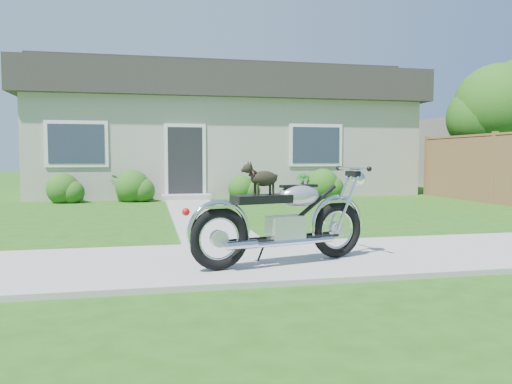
% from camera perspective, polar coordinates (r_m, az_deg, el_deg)
% --- Properties ---
extents(ground, '(80.00, 80.00, 0.00)m').
position_cam_1_polar(ground, '(6.35, 11.67, -7.24)').
color(ground, '#235114').
rests_on(ground, ground).
extents(sidewalk, '(24.00, 2.20, 0.04)m').
position_cam_1_polar(sidewalk, '(6.35, 11.67, -7.06)').
color(sidewalk, '#9E9B93').
rests_on(sidewalk, ground).
extents(walkway, '(1.20, 8.00, 0.03)m').
position_cam_1_polar(walkway, '(10.81, -6.58, -2.47)').
color(walkway, '#9E9B93').
rests_on(walkway, ground).
extents(house, '(12.60, 7.03, 4.50)m').
position_cam_1_polar(house, '(17.90, -3.98, 6.96)').
color(house, '#B3AFA2').
rests_on(house, ground).
extents(fence, '(0.12, 6.62, 1.90)m').
position_cam_1_polar(fence, '(14.45, 25.57, 2.46)').
color(fence, '#A17F48').
rests_on(fence, ground).
extents(tree_near, '(2.72, 2.68, 4.11)m').
position_cam_1_polar(tree_near, '(17.32, 26.39, 8.24)').
color(tree_near, '#3D2B1C').
rests_on(tree_near, ground).
extents(shrub_row, '(8.29, 0.96, 0.96)m').
position_cam_1_polar(shrub_row, '(14.29, -6.61, 0.59)').
color(shrub_row, '#285917').
rests_on(shrub_row, ground).
extents(potted_plant_left, '(0.74, 0.66, 0.74)m').
position_cam_1_polar(potted_plant_left, '(14.29, -15.00, 0.41)').
color(potted_plant_left, '#184D14').
rests_on(potted_plant_left, ground).
extents(potted_plant_right, '(0.53, 0.53, 0.76)m').
position_cam_1_polar(potted_plant_right, '(14.96, 5.34, 0.72)').
color(potted_plant_right, '#195C1C').
rests_on(potted_plant_right, ground).
extents(motorcycle_with_dog, '(2.19, 0.85, 1.12)m').
position_cam_1_polar(motorcycle_with_dog, '(5.58, 3.38, -3.10)').
color(motorcycle_with_dog, black).
rests_on(motorcycle_with_dog, sidewalk).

